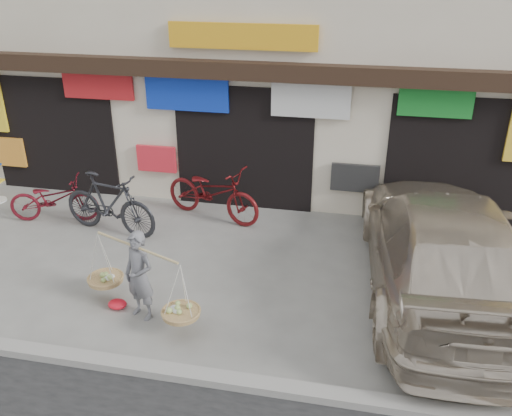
% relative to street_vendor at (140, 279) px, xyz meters
% --- Properties ---
extents(ground, '(70.00, 70.00, 0.00)m').
position_rel_street_vendor_xyz_m(ground, '(0.67, 0.81, -0.67)').
color(ground, gray).
rests_on(ground, ground).
extents(kerb, '(70.00, 0.25, 0.12)m').
position_rel_street_vendor_xyz_m(kerb, '(0.67, -1.19, -0.61)').
color(kerb, gray).
rests_on(kerb, ground).
extents(shophouse_block, '(14.00, 6.32, 7.00)m').
position_rel_street_vendor_xyz_m(shophouse_block, '(0.67, 7.23, 2.78)').
color(shophouse_block, beige).
rests_on(shophouse_block, ground).
extents(street_vendor, '(2.06, 1.18, 1.47)m').
position_rel_street_vendor_xyz_m(street_vendor, '(0.00, 0.00, 0.00)').
color(street_vendor, slate).
rests_on(street_vendor, ground).
extents(bike_0, '(1.96, 1.05, 0.98)m').
position_rel_street_vendor_xyz_m(bike_0, '(-3.10, 2.79, -0.18)').
color(bike_0, maroon).
rests_on(bike_0, ground).
extents(bike_1, '(2.21, 1.02, 1.28)m').
position_rel_street_vendor_xyz_m(bike_1, '(-1.70, 2.51, -0.03)').
color(bike_1, '#242428').
rests_on(bike_1, ground).
extents(bike_2, '(2.40, 1.47, 1.19)m').
position_rel_street_vendor_xyz_m(bike_2, '(0.15, 3.58, -0.08)').
color(bike_2, '#601012').
rests_on(bike_2, ground).
extents(suv, '(2.78, 6.09, 1.73)m').
position_rel_street_vendor_xyz_m(suv, '(4.60, 1.68, 0.19)').
color(suv, beige).
rests_on(suv, ground).
extents(red_bag, '(0.31, 0.25, 0.14)m').
position_rel_street_vendor_xyz_m(red_bag, '(-0.49, 0.10, -0.60)').
color(red_bag, red).
rests_on(red_bag, ground).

